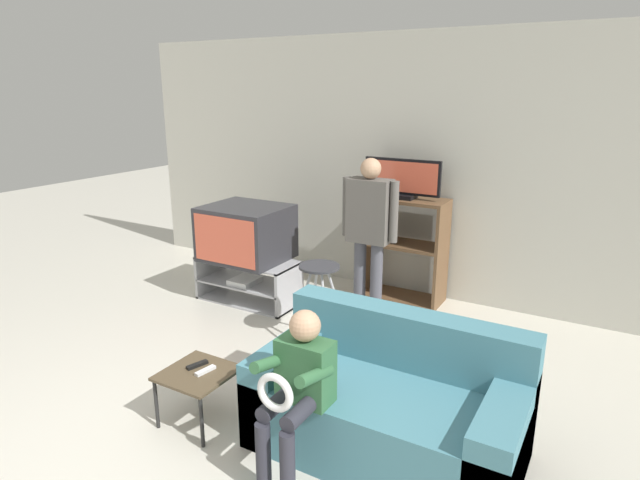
# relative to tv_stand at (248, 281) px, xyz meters

# --- Properties ---
(ground_plane) EXTENTS (18.00, 18.00, 0.00)m
(ground_plane) POSITION_rel_tv_stand_xyz_m (1.11, -2.25, -0.22)
(ground_plane) COLOR beige
(wall_back) EXTENTS (6.40, 0.06, 2.60)m
(wall_back) POSITION_rel_tv_stand_xyz_m (1.11, 1.10, 1.08)
(wall_back) COLOR beige
(wall_back) RESTS_ON ground_plane
(tv_stand) EXTENTS (1.01, 0.46, 0.44)m
(tv_stand) POSITION_rel_tv_stand_xyz_m (0.00, 0.00, 0.00)
(tv_stand) COLOR #A8A8AD
(tv_stand) RESTS_ON ground_plane
(television_main) EXTENTS (0.78, 0.68, 0.53)m
(television_main) POSITION_rel_tv_stand_xyz_m (-0.02, 0.02, 0.49)
(television_main) COLOR #2D2D33
(television_main) RESTS_ON tv_stand
(media_shelf) EXTENTS (0.82, 0.38, 1.04)m
(media_shelf) POSITION_rel_tv_stand_xyz_m (1.30, 0.84, 0.32)
(media_shelf) COLOR brown
(media_shelf) RESTS_ON ground_plane
(television_flat) EXTENTS (0.76, 0.20, 0.38)m
(television_flat) POSITION_rel_tv_stand_xyz_m (1.27, 0.81, 1.00)
(television_flat) COLOR black
(television_flat) RESTS_ON media_shelf
(folding_stool) EXTENTS (0.41, 0.37, 0.70)m
(folding_stool) POSITION_rel_tv_stand_xyz_m (1.09, -0.45, 0.33)
(folding_stool) COLOR #B7B7BC
(folding_stool) RESTS_ON ground_plane
(snack_table) EXTENTS (0.42, 0.42, 0.36)m
(snack_table) POSITION_rel_tv_stand_xyz_m (0.97, -1.77, 0.09)
(snack_table) COLOR brown
(snack_table) RESTS_ON ground_plane
(remote_control_black) EXTENTS (0.08, 0.15, 0.02)m
(remote_control_black) POSITION_rel_tv_stand_xyz_m (0.92, -1.72, 0.15)
(remote_control_black) COLOR black
(remote_control_black) RESTS_ON snack_table
(remote_control_white) EXTENTS (0.06, 0.15, 0.02)m
(remote_control_white) POSITION_rel_tv_stand_xyz_m (1.01, -1.75, 0.15)
(remote_control_white) COLOR silver
(remote_control_white) RESTS_ON snack_table
(couch) EXTENTS (1.53, 0.80, 0.78)m
(couch) POSITION_rel_tv_stand_xyz_m (2.11, -1.41, 0.06)
(couch) COLOR teal
(couch) RESTS_ON ground_plane
(person_standing_adult) EXTENTS (0.53, 0.20, 1.50)m
(person_standing_adult) POSITION_rel_tv_stand_xyz_m (1.22, 0.20, 0.68)
(person_standing_adult) COLOR #4C4C56
(person_standing_adult) RESTS_ON ground_plane
(person_seated_child) EXTENTS (0.33, 0.43, 0.96)m
(person_seated_child) POSITION_rel_tv_stand_xyz_m (1.78, -1.88, 0.35)
(person_seated_child) COLOR #2D2D38
(person_seated_child) RESTS_ON ground_plane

